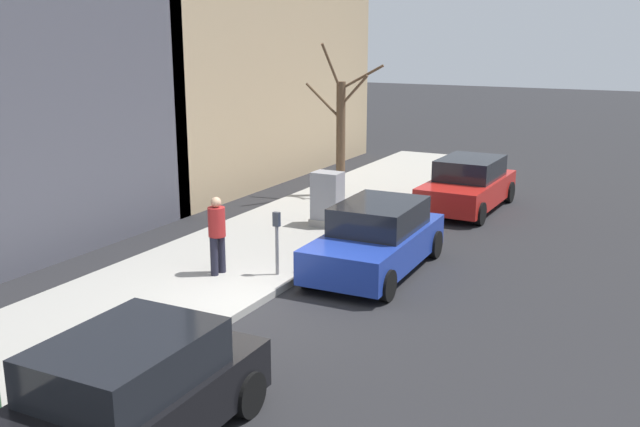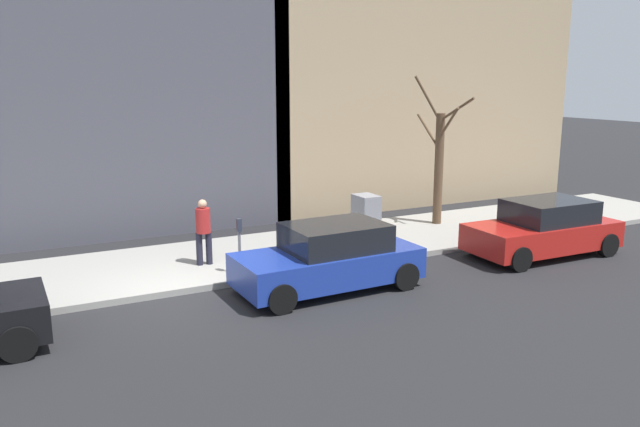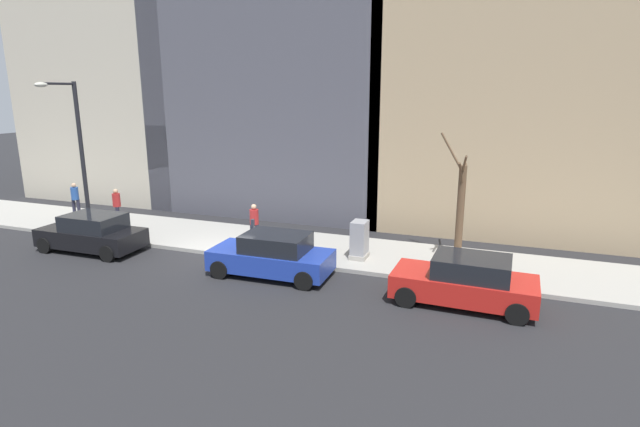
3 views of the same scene
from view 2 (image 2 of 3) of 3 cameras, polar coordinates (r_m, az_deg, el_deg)
The scene contains 8 objects.
ground_plane at distance 14.30m, azimuth -12.54°, elevation -7.31°, with size 120.00×120.00×0.00m, color #232326.
sidewalk at distance 16.13m, azimuth -14.38°, elevation -4.87°, with size 4.00×36.00×0.15m, color #9E9B93.
parked_car_red at distance 17.91m, azimuth 19.79°, elevation -1.34°, with size 2.01×4.24×1.52m.
parked_car_blue at distance 14.14m, azimuth 0.89°, elevation -4.11°, with size 2.00×4.24×1.52m.
parking_meter at distance 14.86m, azimuth -7.38°, elevation -2.43°, with size 0.14×0.10×1.35m.
utility_box at distance 17.33m, azimuth 4.21°, elevation -0.69°, with size 0.83×0.61×1.43m.
bare_tree at distance 20.09m, azimuth 10.81°, elevation 4.58°, with size 2.54×1.10×4.66m.
pedestrian_near_meter at distance 15.72m, azimuth -10.62°, elevation -1.32°, with size 0.36×0.40×1.66m.
Camera 2 is at (-13.10, 3.26, 4.72)m, focal length 35.00 mm.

